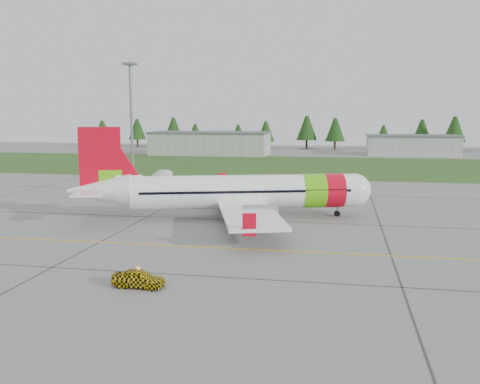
# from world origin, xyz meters

# --- Properties ---
(ground) EXTENTS (320.00, 320.00, 0.00)m
(ground) POSITION_xyz_m (0.00, 0.00, 0.00)
(ground) COLOR gray
(ground) RESTS_ON ground
(aircraft) EXTENTS (31.99, 30.23, 9.94)m
(aircraft) POSITION_xyz_m (-5.06, 21.14, 2.87)
(aircraft) COLOR white
(aircraft) RESTS_ON ground
(follow_me_car) EXTENTS (1.25, 1.46, 3.51)m
(follow_me_car) POSITION_xyz_m (-7.01, -3.10, 1.76)
(follow_me_car) COLOR yellow
(follow_me_car) RESTS_ON ground
(service_van) EXTENTS (1.89, 1.81, 4.77)m
(service_van) POSITION_xyz_m (-24.77, 53.52, 2.38)
(service_van) COLOR silver
(service_van) RESTS_ON ground
(grass_strip) EXTENTS (320.00, 50.00, 0.03)m
(grass_strip) POSITION_xyz_m (0.00, 82.00, 0.01)
(grass_strip) COLOR #30561E
(grass_strip) RESTS_ON ground
(taxi_guideline) EXTENTS (120.00, 0.25, 0.02)m
(taxi_guideline) POSITION_xyz_m (0.00, 8.00, 0.01)
(taxi_guideline) COLOR gold
(taxi_guideline) RESTS_ON ground
(hangar_west) EXTENTS (32.00, 14.00, 6.00)m
(hangar_west) POSITION_xyz_m (-30.00, 110.00, 3.00)
(hangar_west) COLOR #A8A8A3
(hangar_west) RESTS_ON ground
(hangar_east) EXTENTS (24.00, 12.00, 5.20)m
(hangar_east) POSITION_xyz_m (25.00, 118.00, 2.60)
(hangar_east) COLOR #A8A8A3
(hangar_east) RESTS_ON ground
(floodlight_mast) EXTENTS (0.50, 0.50, 20.00)m
(floodlight_mast) POSITION_xyz_m (-32.00, 58.00, 10.00)
(floodlight_mast) COLOR slate
(floodlight_mast) RESTS_ON ground
(treeline) EXTENTS (160.00, 8.00, 10.00)m
(treeline) POSITION_xyz_m (0.00, 138.00, 5.00)
(treeline) COLOR #1C3F14
(treeline) RESTS_ON ground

